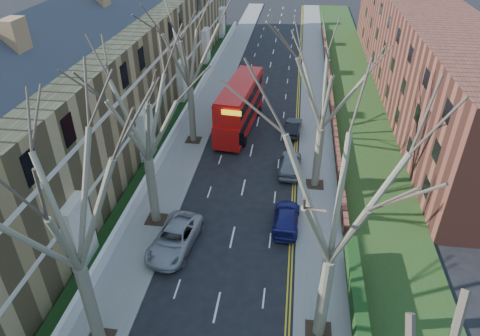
% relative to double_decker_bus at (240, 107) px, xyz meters
% --- Properties ---
extents(pavement_left, '(3.00, 102.00, 0.12)m').
position_rel_double_decker_bus_xyz_m(pavement_left, '(-4.32, 7.62, -2.21)').
color(pavement_left, slate).
rests_on(pavement_left, ground).
extents(pavement_right, '(3.00, 102.00, 0.12)m').
position_rel_double_decker_bus_xyz_m(pavement_right, '(7.68, 7.62, -2.21)').
color(pavement_right, slate).
rests_on(pavement_right, ground).
extents(terrace_left, '(9.70, 78.00, 13.60)m').
position_rel_double_decker_bus_xyz_m(terrace_left, '(-11.97, -0.38, 3.26)').
color(terrace_left, olive).
rests_on(terrace_left, ground).
extents(flats_right, '(13.97, 54.00, 10.00)m').
position_rel_double_decker_bus_xyz_m(flats_right, '(19.14, 11.62, 2.71)').
color(flats_right, brown).
rests_on(flats_right, ground).
extents(front_wall_left, '(0.30, 78.00, 1.00)m').
position_rel_double_decker_bus_xyz_m(front_wall_left, '(-5.97, -0.38, -1.65)').
color(front_wall_left, white).
rests_on(front_wall_left, ground).
extents(grass_verge_right, '(6.00, 102.00, 0.06)m').
position_rel_double_decker_bus_xyz_m(grass_verge_right, '(12.18, 7.62, -2.12)').
color(grass_verge_right, '#1C3C15').
rests_on(grass_verge_right, ground).
extents(tree_left_mid, '(10.50, 10.50, 14.71)m').
position_rel_double_decker_bus_xyz_m(tree_left_mid, '(-4.02, -25.38, 7.29)').
color(tree_left_mid, '#655C48').
rests_on(tree_left_mid, ground).
extents(tree_left_far, '(10.15, 10.15, 14.22)m').
position_rel_double_decker_bus_xyz_m(tree_left_far, '(-4.02, -15.38, 6.97)').
color(tree_left_far, '#655C48').
rests_on(tree_left_far, ground).
extents(tree_left_dist, '(10.50, 10.50, 14.71)m').
position_rel_double_decker_bus_xyz_m(tree_left_dist, '(-4.02, -3.38, 7.29)').
color(tree_left_dist, '#655C48').
rests_on(tree_left_dist, ground).
extents(tree_right_mid, '(10.50, 10.50, 14.71)m').
position_rel_double_decker_bus_xyz_m(tree_right_mid, '(7.38, -23.38, 7.29)').
color(tree_right_mid, '#655C48').
rests_on(tree_right_mid, ground).
extents(tree_right_far, '(10.15, 10.15, 14.22)m').
position_rel_double_decker_bus_xyz_m(tree_right_far, '(7.38, -9.38, 6.97)').
color(tree_right_far, '#655C48').
rests_on(tree_right_far, ground).
extents(double_decker_bus, '(3.63, 11.22, 4.61)m').
position_rel_double_decker_bus_xyz_m(double_decker_bus, '(0.00, 0.00, 0.00)').
color(double_decker_bus, red).
rests_on(double_decker_bus, ground).
extents(car_left_far, '(3.15, 5.65, 1.49)m').
position_rel_double_decker_bus_xyz_m(car_left_far, '(-1.96, -17.87, -1.52)').
color(car_left_far, '#99999E').
rests_on(car_left_far, ground).
extents(car_right_near, '(1.95, 4.49, 1.29)m').
position_rel_double_decker_bus_xyz_m(car_right_near, '(5.26, -14.60, -1.62)').
color(car_right_near, navy).
rests_on(car_right_near, ground).
extents(car_right_mid, '(1.95, 4.53, 1.52)m').
position_rel_double_decker_bus_xyz_m(car_right_mid, '(5.27, -7.44, -1.51)').
color(car_right_mid, gray).
rests_on(car_right_mid, ground).
extents(car_right_far, '(1.82, 4.17, 1.33)m').
position_rel_double_decker_bus_xyz_m(car_right_far, '(5.31, -0.50, -1.60)').
color(car_right_far, black).
rests_on(car_right_far, ground).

